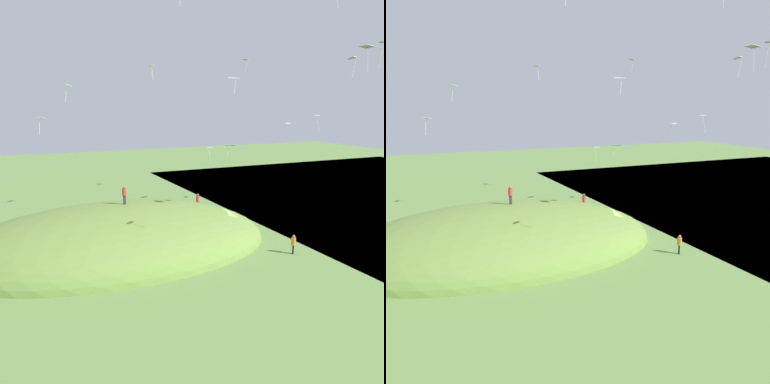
# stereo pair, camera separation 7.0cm
# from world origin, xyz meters

# --- Properties ---
(ground_plane) EXTENTS (160.00, 160.00, 0.00)m
(ground_plane) POSITION_xyz_m (0.00, 0.00, 0.00)
(ground_plane) COLOR #6B9147
(grass_hill) EXTENTS (29.23, 18.29, 7.70)m
(grass_hill) POSITION_xyz_m (10.15, -1.17, 0.00)
(grass_hill) COLOR olive
(grass_hill) RESTS_ON ground_plane
(person_on_hilltop) EXTENTS (0.44, 0.44, 1.72)m
(person_on_hilltop) POSITION_xyz_m (9.03, -1.73, 4.91)
(person_on_hilltop) COLOR #2B2842
(person_on_hilltop) RESTS_ON grass_hill
(person_watching_kites) EXTENTS (0.51, 0.51, 1.80)m
(person_watching_kites) POSITION_xyz_m (-0.66, -6.65, 2.32)
(person_watching_kites) COLOR #3B3838
(person_watching_kites) RESTS_ON grass_hill
(person_with_child) EXTENTS (0.56, 0.56, 1.73)m
(person_with_child) POSITION_xyz_m (-3.63, 6.81, 1.09)
(person_with_child) COLOR black
(person_with_child) RESTS_ON ground_plane
(kite_0) EXTENTS (1.02, 0.80, 1.36)m
(kite_0) POSITION_xyz_m (1.43, 4.56, 14.86)
(kite_0) COLOR white
(kite_1) EXTENTS (0.86, 0.79, 1.82)m
(kite_1) POSITION_xyz_m (15.11, -10.93, 11.27)
(kite_1) COLOR silver
(kite_2) EXTENTS (0.75, 0.91, 1.67)m
(kite_2) POSITION_xyz_m (-11.04, -14.22, 18.38)
(kite_2) COLOR white
(kite_3) EXTENTS (0.97, 0.99, 1.48)m
(kite_3) POSITION_xyz_m (3.88, -8.75, 16.71)
(kite_3) COLOR white
(kite_4) EXTENTS (0.91, 0.67, 2.12)m
(kite_4) POSITION_xyz_m (-5.15, -12.86, 7.27)
(kite_4) COLOR silver
(kite_5) EXTENTS (0.83, 0.75, 1.95)m
(kite_5) POSITION_xyz_m (-13.17, -2.29, 11.43)
(kite_5) COLOR white
(kite_7) EXTENTS (1.09, 1.00, 1.83)m
(kite_7) POSITION_xyz_m (-8.33, 10.24, 17.37)
(kite_7) COLOR silver
(kite_8) EXTENTS (0.87, 1.16, 1.90)m
(kite_8) POSITION_xyz_m (-6.39, 10.59, 16.93)
(kite_8) COLOR white
(kite_9) EXTENTS (0.62, 0.84, 1.24)m
(kite_9) POSITION_xyz_m (-13.19, -7.58, 10.44)
(kite_9) COLOR white
(kite_10) EXTENTS (1.39, 1.32, 1.31)m
(kite_10) POSITION_xyz_m (-3.37, -4.27, 8.49)
(kite_10) COLOR white
(kite_11) EXTENTS (0.75, 0.67, 1.26)m
(kite_11) POSITION_xyz_m (-0.85, 14.84, 15.49)
(kite_11) COLOR white
(kite_12) EXTENTS (1.05, 1.26, 1.85)m
(kite_12) POSITION_xyz_m (12.02, -13.37, 14.75)
(kite_12) COLOR white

